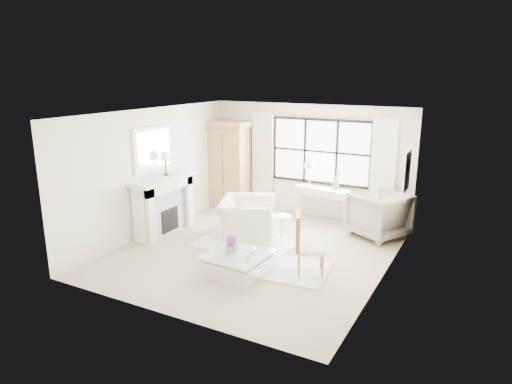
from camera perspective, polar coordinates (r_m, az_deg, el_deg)
floor at (r=9.09m, az=-0.15°, el=-7.39°), size 5.50×5.50×0.00m
ceiling at (r=8.44m, az=-0.16°, el=9.83°), size 5.50×5.50×0.00m
wall_back at (r=11.10m, az=6.64°, el=3.92°), size 5.00×0.00×5.00m
wall_front at (r=6.48m, az=-11.86°, el=-4.31°), size 5.00×0.00×5.00m
wall_left at (r=10.07m, az=-12.78°, el=2.51°), size 0.00×5.50×5.50m
wall_right at (r=7.83m, az=16.15°, el=-1.24°), size 0.00×5.50×5.50m
window_pane at (r=10.93m, az=8.10°, el=5.03°), size 2.40×0.02×1.50m
window_frame at (r=10.93m, az=8.08°, el=5.02°), size 2.50×0.04×1.50m
curtain_rod at (r=10.77m, az=8.16°, el=9.55°), size 3.30×0.04×0.04m
curtain_left at (r=11.52m, az=0.88°, el=3.84°), size 0.55×0.10×2.47m
curtain_right at (r=10.51m, az=15.56°, el=2.21°), size 0.55×0.10×2.47m
fireplace at (r=10.09m, az=-11.58°, el=-1.51°), size 0.58×1.66×1.26m
mirror_frame at (r=9.96m, az=-12.81°, el=5.25°), size 0.05×1.15×0.95m
mirror_glass at (r=9.94m, az=-12.68°, el=5.24°), size 0.02×1.00×0.80m
art_frame at (r=9.41m, az=18.33°, el=2.51°), size 0.04×0.62×0.82m
art_canvas at (r=9.42m, az=18.21°, el=2.53°), size 0.01×0.52×0.72m
mantel_lamp at (r=9.99m, az=-11.28°, el=4.28°), size 0.22×0.22×0.51m
armoire at (r=11.74m, az=-3.41°, el=3.55°), size 1.12×0.70×2.24m
console_table at (r=10.89m, az=8.30°, el=-1.49°), size 1.35×0.63×0.80m
console_lamp at (r=10.77m, az=6.75°, el=3.61°), size 0.28×0.28×0.69m
orchid_plant at (r=10.65m, az=10.09°, el=1.56°), size 0.32×0.30×0.46m
side_table at (r=9.66m, az=3.26°, el=-3.95°), size 0.40×0.40×0.51m
rug_left at (r=9.39m, az=-1.46°, el=-6.53°), size 1.99×1.47×0.03m
rug_right at (r=8.28m, az=3.72°, el=-9.61°), size 1.60×1.27×0.03m
club_armchair at (r=9.71m, az=-1.12°, el=-3.32°), size 1.49×1.58×0.82m
wingback_chair at (r=10.06m, az=15.08°, el=-2.74°), size 1.45×1.44×0.98m
french_chair at (r=8.06m, az=6.63°, el=-8.09°), size 0.64×0.63×1.08m
coffee_table at (r=8.06m, az=-2.34°, el=-9.02°), size 1.05×1.05×0.38m
planter_box at (r=8.04m, az=-3.08°, el=-7.04°), size 0.21×0.21×0.13m
planter_flowers at (r=7.98m, az=-3.10°, el=-6.03°), size 0.17×0.17×0.17m
pillar_candle at (r=7.67m, az=-1.02°, el=-8.18°), size 0.09×0.09×0.12m
coffee_vase at (r=7.98m, az=-0.48°, el=-7.10°), size 0.16×0.16×0.15m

